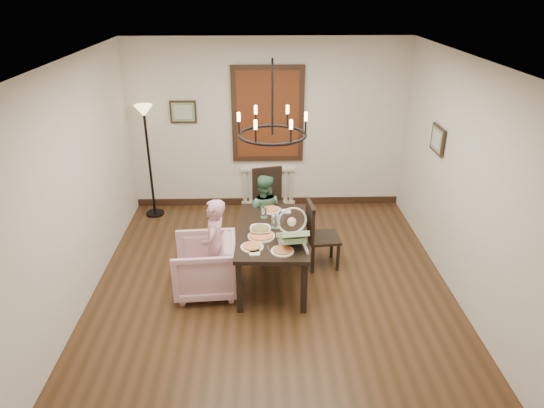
{
  "coord_description": "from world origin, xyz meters",
  "views": [
    {
      "loc": [
        -0.15,
        -5.19,
        3.56
      ],
      "look_at": [
        0.0,
        0.23,
        1.05
      ],
      "focal_mm": 32.0,
      "sensor_mm": 36.0,
      "label": 1
    }
  ],
  "objects_px": {
    "elderly_woman": "(215,255)",
    "seated_man": "(264,219)",
    "chair_right": "(323,234)",
    "dining_table": "(272,235)",
    "armchair": "(205,266)",
    "floor_lamp": "(150,163)",
    "chair_far": "(271,204)",
    "baby_bouncer": "(292,233)",
    "drinking_glass": "(274,224)"
  },
  "relations": [
    {
      "from": "armchair",
      "to": "elderly_woman",
      "type": "relative_size",
      "value": 0.75
    },
    {
      "from": "seated_man",
      "to": "baby_bouncer",
      "type": "xyz_separation_m",
      "value": [
        0.32,
        -1.2,
        0.41
      ]
    },
    {
      "from": "chair_far",
      "to": "floor_lamp",
      "type": "height_order",
      "value": "floor_lamp"
    },
    {
      "from": "chair_right",
      "to": "seated_man",
      "type": "distance_m",
      "value": 0.93
    },
    {
      "from": "elderly_woman",
      "to": "drinking_glass",
      "type": "distance_m",
      "value": 0.82
    },
    {
      "from": "elderly_woman",
      "to": "floor_lamp",
      "type": "relative_size",
      "value": 0.57
    },
    {
      "from": "drinking_glass",
      "to": "chair_right",
      "type": "bearing_deg",
      "value": 24.74
    },
    {
      "from": "armchair",
      "to": "drinking_glass",
      "type": "relative_size",
      "value": 5.47
    },
    {
      "from": "chair_right",
      "to": "elderly_woman",
      "type": "bearing_deg",
      "value": 106.44
    },
    {
      "from": "chair_right",
      "to": "baby_bouncer",
      "type": "height_order",
      "value": "baby_bouncer"
    },
    {
      "from": "dining_table",
      "to": "chair_far",
      "type": "height_order",
      "value": "chair_far"
    },
    {
      "from": "chair_far",
      "to": "baby_bouncer",
      "type": "relative_size",
      "value": 2.09
    },
    {
      "from": "baby_bouncer",
      "to": "seated_man",
      "type": "bearing_deg",
      "value": 97.27
    },
    {
      "from": "seated_man",
      "to": "floor_lamp",
      "type": "distance_m",
      "value": 2.2
    },
    {
      "from": "armchair",
      "to": "elderly_woman",
      "type": "xyz_separation_m",
      "value": [
        0.13,
        -0.01,
        0.16
      ]
    },
    {
      "from": "dining_table",
      "to": "baby_bouncer",
      "type": "bearing_deg",
      "value": -58.69
    },
    {
      "from": "armchair",
      "to": "floor_lamp",
      "type": "relative_size",
      "value": 0.43
    },
    {
      "from": "floor_lamp",
      "to": "baby_bouncer",
      "type": "bearing_deg",
      "value": -48.1
    },
    {
      "from": "dining_table",
      "to": "baby_bouncer",
      "type": "xyz_separation_m",
      "value": [
        0.22,
        -0.4,
        0.25
      ]
    },
    {
      "from": "chair_right",
      "to": "dining_table",
      "type": "bearing_deg",
      "value": 108.87
    },
    {
      "from": "chair_right",
      "to": "elderly_woman",
      "type": "relative_size",
      "value": 0.92
    },
    {
      "from": "chair_right",
      "to": "baby_bouncer",
      "type": "relative_size",
      "value": 1.91
    },
    {
      "from": "armchair",
      "to": "floor_lamp",
      "type": "distance_m",
      "value": 2.52
    },
    {
      "from": "baby_bouncer",
      "to": "floor_lamp",
      "type": "distance_m",
      "value": 3.19
    },
    {
      "from": "baby_bouncer",
      "to": "chair_right",
      "type": "bearing_deg",
      "value": 48.82
    },
    {
      "from": "dining_table",
      "to": "drinking_glass",
      "type": "bearing_deg",
      "value": 26.49
    },
    {
      "from": "drinking_glass",
      "to": "chair_far",
      "type": "bearing_deg",
      "value": 90.56
    },
    {
      "from": "seated_man",
      "to": "chair_far",
      "type": "bearing_deg",
      "value": -95.34
    },
    {
      "from": "chair_far",
      "to": "drinking_glass",
      "type": "bearing_deg",
      "value": -103.26
    },
    {
      "from": "dining_table",
      "to": "armchair",
      "type": "height_order",
      "value": "dining_table"
    },
    {
      "from": "seated_man",
      "to": "floor_lamp",
      "type": "xyz_separation_m",
      "value": [
        -1.81,
        1.17,
        0.43
      ]
    },
    {
      "from": "baby_bouncer",
      "to": "elderly_woman",
      "type": "bearing_deg",
      "value": 163.34
    },
    {
      "from": "elderly_woman",
      "to": "seated_man",
      "type": "xyz_separation_m",
      "value": [
        0.6,
        1.05,
        -0.05
      ]
    },
    {
      "from": "drinking_glass",
      "to": "floor_lamp",
      "type": "xyz_separation_m",
      "value": [
        -1.93,
        1.96,
        0.11
      ]
    },
    {
      "from": "seated_man",
      "to": "drinking_glass",
      "type": "relative_size",
      "value": 6.63
    },
    {
      "from": "chair_right",
      "to": "elderly_woman",
      "type": "height_order",
      "value": "elderly_woman"
    },
    {
      "from": "seated_man",
      "to": "chair_right",
      "type": "bearing_deg",
      "value": 159.04
    },
    {
      "from": "drinking_glass",
      "to": "baby_bouncer",
      "type": "bearing_deg",
      "value": -63.83
    },
    {
      "from": "elderly_woman",
      "to": "seated_man",
      "type": "height_order",
      "value": "elderly_woman"
    },
    {
      "from": "baby_bouncer",
      "to": "armchair",
      "type": "bearing_deg",
      "value": 163.95
    },
    {
      "from": "chair_far",
      "to": "chair_right",
      "type": "relative_size",
      "value": 1.1
    },
    {
      "from": "seated_man",
      "to": "floor_lamp",
      "type": "height_order",
      "value": "floor_lamp"
    },
    {
      "from": "chair_far",
      "to": "baby_bouncer",
      "type": "bearing_deg",
      "value": -96.27
    },
    {
      "from": "dining_table",
      "to": "armchair",
      "type": "distance_m",
      "value": 0.92
    },
    {
      "from": "dining_table",
      "to": "chair_right",
      "type": "bearing_deg",
      "value": 27.02
    },
    {
      "from": "chair_right",
      "to": "armchair",
      "type": "xyz_separation_m",
      "value": [
        -1.53,
        -0.56,
        -0.12
      ]
    },
    {
      "from": "dining_table",
      "to": "drinking_glass",
      "type": "height_order",
      "value": "drinking_glass"
    },
    {
      "from": "dining_table",
      "to": "chair_far",
      "type": "relative_size",
      "value": 1.51
    },
    {
      "from": "baby_bouncer",
      "to": "floor_lamp",
      "type": "relative_size",
      "value": 0.28
    },
    {
      "from": "chair_right",
      "to": "armchair",
      "type": "relative_size",
      "value": 1.22
    }
  ]
}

